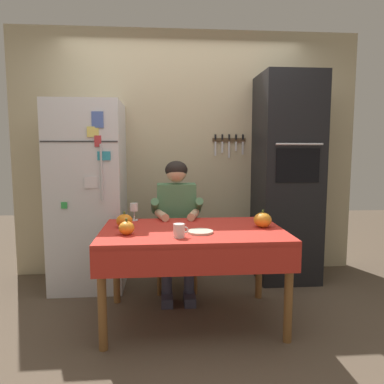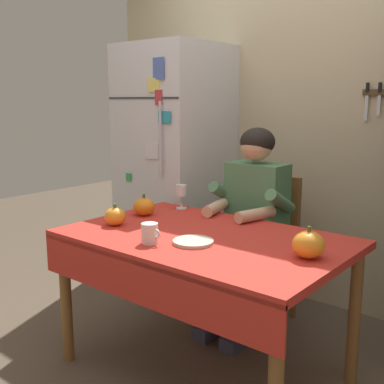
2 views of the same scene
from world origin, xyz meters
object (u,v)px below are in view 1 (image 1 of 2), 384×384
Objects in this scene: dining_table at (193,240)px; serving_tray at (200,232)px; seated_person at (177,216)px; pumpkin_large at (127,228)px; refrigerator at (89,196)px; coffee_mug at (179,231)px; chair_behind_person at (176,235)px; wine_glass at (134,208)px; pumpkin_small at (263,220)px; pumpkin_medium at (124,221)px; wall_oven at (286,179)px.

serving_tray is at bearing -69.77° from dining_table.
seated_person is 10.41× the size of pumpkin_large.
refrigerator reaches higher than coffee_mug.
dining_table is at bearing 110.23° from serving_tray.
chair_behind_person is at bearing 98.82° from serving_tray.
seated_person is 0.44m from wine_glass.
pumpkin_large is at bearing -113.07° from chair_behind_person.
seated_person is (-0.10, 0.60, 0.08)m from dining_table.
pumpkin_small is (0.56, 0.03, 0.14)m from dining_table.
refrigerator is 0.87m from pumpkin_medium.
pumpkin_medium is at bearing -153.33° from wall_oven.
pumpkin_small is (1.03, -0.37, -0.05)m from wine_glass.
refrigerator is at bearing 126.42° from coffee_mug.
wine_glass is at bearing -45.56° from refrigerator.
coffee_mug is (-1.17, -1.17, -0.26)m from wall_oven.
coffee_mug is at bearing -17.22° from pumpkin_large.
pumpkin_large is at bearing -145.62° from wall_oven.
dining_table is 0.53m from pumpkin_large.
refrigerator is at bearing 173.94° from chair_behind_person.
pumpkin_large is (0.46, -1.01, -0.11)m from refrigerator.
coffee_mug is 0.55× the size of serving_tray.
dining_table is 1.51× the size of chair_behind_person.
wall_oven is 1.23m from seated_person.
pumpkin_medium is (-1.58, -0.79, -0.26)m from wall_oven.
refrigerator reaches higher than pumpkin_small.
refrigerator is at bearing 134.44° from wine_glass.
pumpkin_medium is (-0.42, 0.38, 0.00)m from coffee_mug.
seated_person is at bearing 88.77° from coffee_mug.
chair_behind_person reaches higher than coffee_mug.
refrigerator is 9.29× the size of serving_tray.
wall_oven is 1.63m from wine_glass.
coffee_mug is at bearing -134.88° from wall_oven.
pumpkin_medium is (0.42, -0.75, -0.11)m from refrigerator.
wine_glass is (-0.48, 0.40, 0.19)m from dining_table.
wall_oven is 1.79m from pumpkin_medium.
pumpkin_large reaches higher than dining_table.
pumpkin_small is at bearing -5.09° from pumpkin_medium.
refrigerator is at bearing 118.98° from pumpkin_medium.
pumpkin_large is (-0.39, -0.92, 0.28)m from chair_behind_person.
pumpkin_medium is 0.92× the size of pumpkin_small.
wall_oven is at bearing 26.67° from pumpkin_medium.
dining_table is at bearing 14.99° from pumpkin_large.
coffee_mug is at bearing -53.58° from refrigerator.
chair_behind_person reaches higher than wine_glass.
wall_oven is 1.50× the size of dining_table.
wall_oven is 1.27m from chair_behind_person.
seated_person is 9.72× the size of pumpkin_medium.
chair_behind_person is at bearing 90.00° from seated_person.
wall_oven is at bearing 18.95° from wine_glass.
wine_glass is 1.18× the size of pumpkin_medium.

